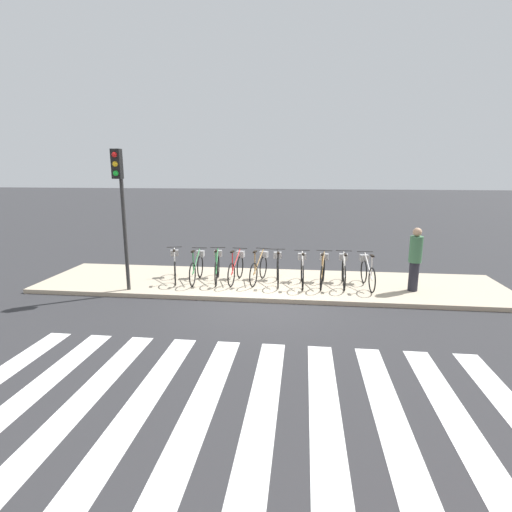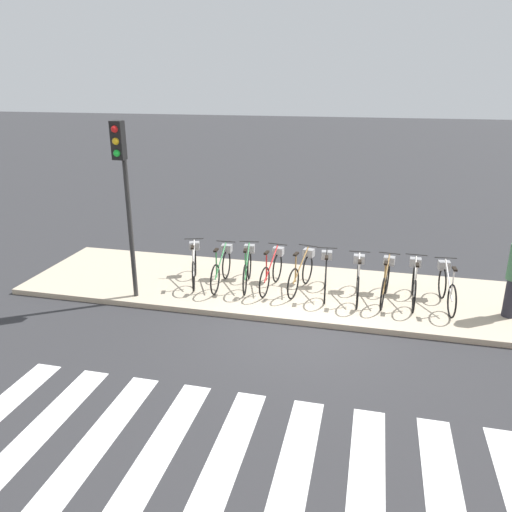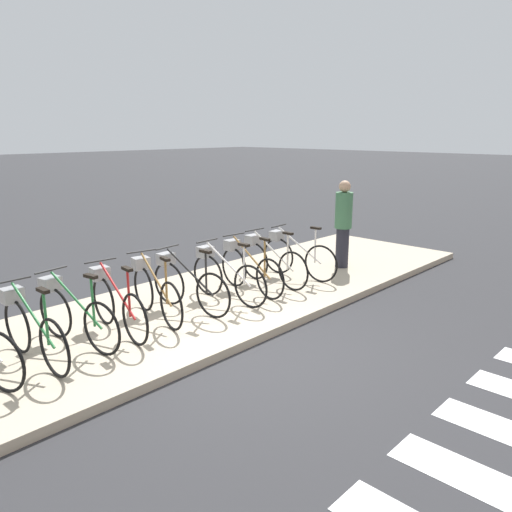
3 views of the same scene
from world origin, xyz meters
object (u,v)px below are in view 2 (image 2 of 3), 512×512
object	(u,v)px
parked_bicycle_0	(194,263)
parked_bicycle_7	(386,280)
parked_bicycle_3	(272,269)
parked_bicycle_4	(302,271)
parked_bicycle_6	(358,278)
parked_bicycle_2	(248,267)
parked_bicycle_8	(414,282)
parked_bicycle_5	(326,274)
parked_bicycle_9	(447,286)
parked_bicycle_1	(222,266)
traffic_light	(123,175)

from	to	relation	value
parked_bicycle_0	parked_bicycle_7	xyz separation A→B (m)	(4.40, -0.01, 0.00)
parked_bicycle_0	parked_bicycle_3	distance (m)	1.87
parked_bicycle_4	parked_bicycle_6	bearing A→B (deg)	-7.32
parked_bicycle_2	parked_bicycle_4	world-z (taller)	same
parked_bicycle_3	parked_bicycle_7	bearing A→B (deg)	-1.33
parked_bicycle_7	parked_bicycle_8	world-z (taller)	same
parked_bicycle_3	parked_bicycle_5	distance (m)	1.22
parked_bicycle_9	parked_bicycle_1	bearing A→B (deg)	-179.99
traffic_light	parked_bicycle_8	bearing A→B (deg)	11.78
parked_bicycle_3	parked_bicycle_9	size ratio (longest dim) A/B	1.00
parked_bicycle_8	parked_bicycle_0	bearing A→B (deg)	-179.74
parked_bicycle_1	parked_bicycle_2	distance (m)	0.60
parked_bicycle_4	parked_bicycle_9	bearing A→B (deg)	-2.71
parked_bicycle_4	parked_bicycle_5	bearing A→B (deg)	-6.82
parked_bicycle_0	parked_bicycle_5	distance (m)	3.09
parked_bicycle_3	parked_bicycle_4	world-z (taller)	same
parked_bicycle_5	parked_bicycle_6	xyz separation A→B (m)	(0.71, -0.10, 0.00)
parked_bicycle_5	parked_bicycle_7	xyz separation A→B (m)	(1.30, -0.05, 0.00)
parked_bicycle_4	parked_bicycle_2	bearing A→B (deg)	-178.74
parked_bicycle_3	traffic_light	bearing A→B (deg)	-155.98
parked_bicycle_0	parked_bicycle_5	world-z (taller)	same
parked_bicycle_4	parked_bicycle_9	xyz separation A→B (m)	(3.09, -0.15, 0.00)
parked_bicycle_7	parked_bicycle_2	bearing A→B (deg)	178.36
parked_bicycle_1	parked_bicycle_9	bearing A→B (deg)	0.01
parked_bicycle_1	traffic_light	bearing A→B (deg)	-144.76
parked_bicycle_0	parked_bicycle_5	bearing A→B (deg)	0.80
parked_bicycle_3	parked_bicycle_8	world-z (taller)	same
parked_bicycle_3	parked_bicycle_7	world-z (taller)	same
parked_bicycle_1	parked_bicycle_9	size ratio (longest dim) A/B	1.00
parked_bicycle_8	traffic_light	xyz separation A→B (m)	(-5.97, -1.24, 2.27)
parked_bicycle_0	parked_bicycle_4	distance (m)	2.55
parked_bicycle_3	parked_bicycle_9	xyz separation A→B (m)	(3.76, -0.09, 0.00)
parked_bicycle_5	parked_bicycle_7	size ratio (longest dim) A/B	1.00
parked_bicycle_4	traffic_light	world-z (taller)	traffic_light
parked_bicycle_1	parked_bicycle_4	size ratio (longest dim) A/B	1.01
parked_bicycle_8	parked_bicycle_9	bearing A→B (deg)	-5.35
parked_bicycle_2	parked_bicycle_9	world-z (taller)	same
parked_bicycle_5	parked_bicycle_7	distance (m)	1.30
parked_bicycle_3	parked_bicycle_6	xyz separation A→B (m)	(1.93, -0.10, 0.00)
parked_bicycle_1	parked_bicycle_9	xyz separation A→B (m)	(4.94, 0.00, 0.00)
parked_bicycle_6	parked_bicycle_9	size ratio (longest dim) A/B	1.00
parked_bicycle_5	parked_bicycle_6	world-z (taller)	same
parked_bicycle_4	parked_bicycle_5	xyz separation A→B (m)	(0.54, -0.07, 0.00)
parked_bicycle_0	parked_bicycle_1	size ratio (longest dim) A/B	0.96
parked_bicycle_5	parked_bicycle_0	bearing A→B (deg)	-179.20
parked_bicycle_4	parked_bicycle_5	size ratio (longest dim) A/B	0.99
parked_bicycle_0	parked_bicycle_2	xyz separation A→B (m)	(1.28, 0.08, 0.00)
parked_bicycle_3	parked_bicycle_6	world-z (taller)	same
parked_bicycle_0	parked_bicycle_3	size ratio (longest dim) A/B	0.96
parked_bicycle_3	traffic_light	xyz separation A→B (m)	(-2.85, -1.27, 2.27)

